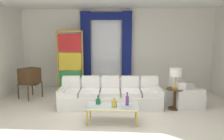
{
  "coord_description": "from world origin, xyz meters",
  "views": [
    {
      "loc": [
        0.39,
        -5.7,
        2.17
      ],
      "look_at": [
        -0.02,
        0.9,
        1.05
      ],
      "focal_mm": 36.8,
      "sensor_mm": 36.0,
      "label": 1
    }
  ],
  "objects_px": {
    "bottle_crystal_tall": "(127,100)",
    "round_side_table": "(175,97)",
    "coffee_table": "(112,107)",
    "stained_glass_divider": "(70,63)",
    "vintage_tv": "(30,76)",
    "bottle_amber_squat": "(114,104)",
    "couch_white_long": "(110,96)",
    "peacock_figurine": "(82,88)",
    "armchair_white": "(184,96)",
    "bottle_blue_decanter": "(98,101)",
    "table_lamp_brass": "(176,73)"
  },
  "relations": [
    {
      "from": "coffee_table",
      "to": "stained_glass_divider",
      "type": "height_order",
      "value": "stained_glass_divider"
    },
    {
      "from": "bottle_blue_decanter",
      "to": "vintage_tv",
      "type": "xyz_separation_m",
      "value": [
        -2.45,
        1.74,
        0.24
      ]
    },
    {
      "from": "bottle_amber_squat",
      "to": "round_side_table",
      "type": "height_order",
      "value": "bottle_amber_squat"
    },
    {
      "from": "bottle_blue_decanter",
      "to": "couch_white_long",
      "type": "bearing_deg",
      "value": 78.59
    },
    {
      "from": "coffee_table",
      "to": "vintage_tv",
      "type": "distance_m",
      "value": 3.38
    },
    {
      "from": "bottle_crystal_tall",
      "to": "vintage_tv",
      "type": "height_order",
      "value": "vintage_tv"
    },
    {
      "from": "couch_white_long",
      "to": "armchair_white",
      "type": "xyz_separation_m",
      "value": [
        2.16,
        0.11,
        -0.02
      ]
    },
    {
      "from": "vintage_tv",
      "to": "table_lamp_brass",
      "type": "height_order",
      "value": "vintage_tv"
    },
    {
      "from": "vintage_tv",
      "to": "armchair_white",
      "type": "height_order",
      "value": "vintage_tv"
    },
    {
      "from": "coffee_table",
      "to": "vintage_tv",
      "type": "relative_size",
      "value": 0.92
    },
    {
      "from": "stained_glass_divider",
      "to": "round_side_table",
      "type": "height_order",
      "value": "stained_glass_divider"
    },
    {
      "from": "vintage_tv",
      "to": "armchair_white",
      "type": "distance_m",
      "value": 4.88
    },
    {
      "from": "bottle_blue_decanter",
      "to": "peacock_figurine",
      "type": "relative_size",
      "value": 0.37
    },
    {
      "from": "couch_white_long",
      "to": "armchair_white",
      "type": "bearing_deg",
      "value": 2.87
    },
    {
      "from": "couch_white_long",
      "to": "bottle_amber_squat",
      "type": "bearing_deg",
      "value": -82.01
    },
    {
      "from": "peacock_figurine",
      "to": "vintage_tv",
      "type": "bearing_deg",
      "value": -159.89
    },
    {
      "from": "round_side_table",
      "to": "table_lamp_brass",
      "type": "bearing_deg",
      "value": 0.0
    },
    {
      "from": "vintage_tv",
      "to": "peacock_figurine",
      "type": "relative_size",
      "value": 2.24
    },
    {
      "from": "bottle_amber_squat",
      "to": "armchair_white",
      "type": "xyz_separation_m",
      "value": [
        1.98,
        1.42,
        -0.2
      ]
    },
    {
      "from": "bottle_crystal_tall",
      "to": "vintage_tv",
      "type": "relative_size",
      "value": 0.24
    },
    {
      "from": "vintage_tv",
      "to": "peacock_figurine",
      "type": "bearing_deg",
      "value": 20.11
    },
    {
      "from": "peacock_figurine",
      "to": "round_side_table",
      "type": "distance_m",
      "value": 3.22
    },
    {
      "from": "bottle_crystal_tall",
      "to": "round_side_table",
      "type": "distance_m",
      "value": 1.66
    },
    {
      "from": "coffee_table",
      "to": "bottle_blue_decanter",
      "type": "bearing_deg",
      "value": 161.39
    },
    {
      "from": "bottle_amber_squat",
      "to": "table_lamp_brass",
      "type": "relative_size",
      "value": 0.4
    },
    {
      "from": "bottle_crystal_tall",
      "to": "round_side_table",
      "type": "relative_size",
      "value": 0.54
    },
    {
      "from": "coffee_table",
      "to": "bottle_amber_squat",
      "type": "distance_m",
      "value": 0.15
    },
    {
      "from": "bottle_amber_squat",
      "to": "armchair_white",
      "type": "relative_size",
      "value": 0.24
    },
    {
      "from": "coffee_table",
      "to": "armchair_white",
      "type": "height_order",
      "value": "armchair_white"
    },
    {
      "from": "coffee_table",
      "to": "stained_glass_divider",
      "type": "xyz_separation_m",
      "value": [
        -1.68,
        2.77,
        0.69
      ]
    },
    {
      "from": "coffee_table",
      "to": "bottle_amber_squat",
      "type": "bearing_deg",
      "value": -57.82
    },
    {
      "from": "couch_white_long",
      "to": "coffee_table",
      "type": "bearing_deg",
      "value": -83.88
    },
    {
      "from": "couch_white_long",
      "to": "stained_glass_divider",
      "type": "distance_m",
      "value": 2.31
    },
    {
      "from": "vintage_tv",
      "to": "peacock_figurine",
      "type": "height_order",
      "value": "vintage_tv"
    },
    {
      "from": "bottle_amber_squat",
      "to": "round_side_table",
      "type": "distance_m",
      "value": 1.99
    },
    {
      "from": "round_side_table",
      "to": "table_lamp_brass",
      "type": "relative_size",
      "value": 1.04
    },
    {
      "from": "bottle_crystal_tall",
      "to": "round_side_table",
      "type": "height_order",
      "value": "bottle_crystal_tall"
    },
    {
      "from": "couch_white_long",
      "to": "peacock_figurine",
      "type": "xyz_separation_m",
      "value": [
        -1.08,
        1.22,
        -0.09
      ]
    },
    {
      "from": "couch_white_long",
      "to": "table_lamp_brass",
      "type": "height_order",
      "value": "table_lamp_brass"
    },
    {
      "from": "bottle_blue_decanter",
      "to": "bottle_crystal_tall",
      "type": "relative_size",
      "value": 0.69
    },
    {
      "from": "coffee_table",
      "to": "round_side_table",
      "type": "height_order",
      "value": "round_side_table"
    },
    {
      "from": "coffee_table",
      "to": "round_side_table",
      "type": "distance_m",
      "value": 1.99
    },
    {
      "from": "bottle_blue_decanter",
      "to": "table_lamp_brass",
      "type": "xyz_separation_m",
      "value": [
        2.04,
        0.92,
        0.54
      ]
    },
    {
      "from": "armchair_white",
      "to": "couch_white_long",
      "type": "bearing_deg",
      "value": -177.13
    },
    {
      "from": "couch_white_long",
      "to": "coffee_table",
      "type": "height_order",
      "value": "couch_white_long"
    },
    {
      "from": "bottle_amber_squat",
      "to": "stained_glass_divider",
      "type": "height_order",
      "value": "stained_glass_divider"
    },
    {
      "from": "bottle_blue_decanter",
      "to": "armchair_white",
      "type": "distance_m",
      "value": 2.69
    },
    {
      "from": "bottle_blue_decanter",
      "to": "round_side_table",
      "type": "bearing_deg",
      "value": 24.29
    },
    {
      "from": "coffee_table",
      "to": "bottle_blue_decanter",
      "type": "distance_m",
      "value": 0.39
    },
    {
      "from": "coffee_table",
      "to": "round_side_table",
      "type": "xyz_separation_m",
      "value": [
        1.69,
        1.04,
        -0.02
      ]
    }
  ]
}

